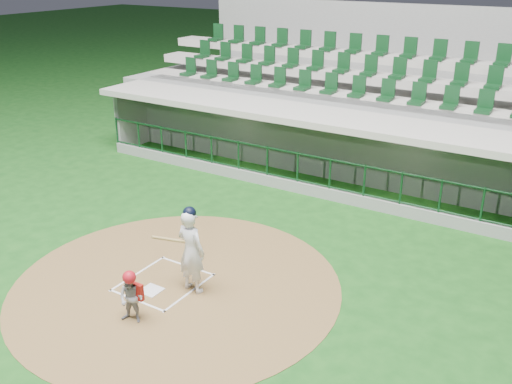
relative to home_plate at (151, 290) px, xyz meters
The scene contains 8 objects.
ground 0.70m from the home_plate, 90.00° to the left, with size 120.00×120.00×0.00m, color #144715.
dirt_circle 0.58m from the home_plate, 59.04° to the left, with size 7.20×7.20×0.01m, color brown.
home_plate is the anchor object (origin of this frame).
batter_box_chalk 0.40m from the home_plate, 90.00° to the left, with size 1.55×1.80×0.01m.
dugout_structure 8.59m from the home_plate, 89.89° to the left, with size 16.40×3.70×3.00m.
seating_deck 11.69m from the home_plate, 90.00° to the left, with size 17.00×6.72×5.15m.
batter 1.32m from the home_plate, 35.35° to the left, with size 0.90×0.90×1.96m.
catcher 1.24m from the home_plate, 66.32° to the right, with size 0.59×0.51×1.13m.
Camera 1 is at (7.50, -8.46, 6.65)m, focal length 40.00 mm.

